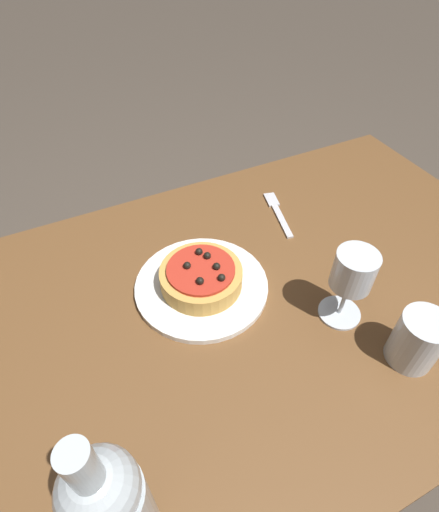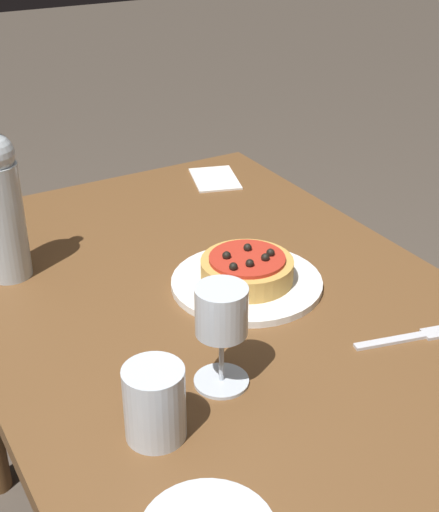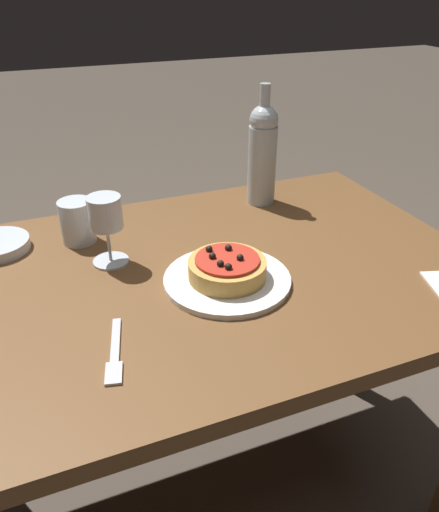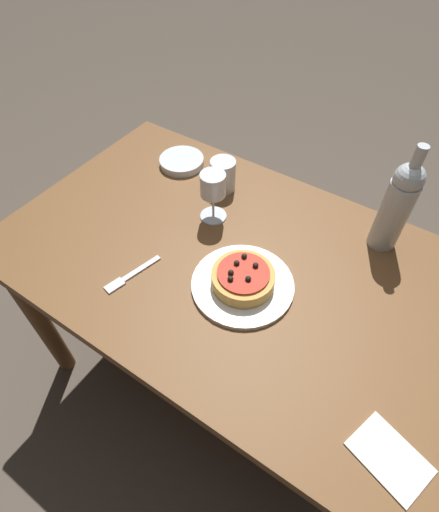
{
  "view_description": "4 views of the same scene",
  "coord_description": "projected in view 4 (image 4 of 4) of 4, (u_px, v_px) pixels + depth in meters",
  "views": [
    {
      "loc": [
        -0.25,
        -0.39,
        1.29
      ],
      "look_at": [
        -0.02,
        0.09,
        0.74
      ],
      "focal_mm": 28.0,
      "sensor_mm": 36.0,
      "label": 1
    },
    {
      "loc": [
        0.79,
        -0.49,
        1.32
      ],
      "look_at": [
        -0.08,
        0.02,
        0.77
      ],
      "focal_mm": 50.0,
      "sensor_mm": 36.0,
      "label": 2
    },
    {
      "loc": [
        0.25,
        0.83,
        1.25
      ],
      "look_at": [
        -0.07,
        0.03,
        0.75
      ],
      "focal_mm": 35.0,
      "sensor_mm": 36.0,
      "label": 3
    },
    {
      "loc": [
        -0.34,
        0.58,
        1.5
      ],
      "look_at": [
        -0.01,
        0.08,
        0.8
      ],
      "focal_mm": 28.0,
      "sensor_mm": 36.0,
      "label": 4
    }
  ],
  "objects": [
    {
      "name": "ground_plane",
      "position": [
        228.0,
        373.0,
        1.58
      ],
      "size": [
        14.0,
        14.0,
        0.0
      ],
      "primitive_type": "plane",
      "color": "#4C4238"
    },
    {
      "name": "water_cup",
      "position": [
        223.0,
        175.0,
        1.19
      ],
      "size": [
        0.08,
        0.08,
        0.1
      ],
      "color": "silver",
      "rests_on": "dining_table"
    },
    {
      "name": "dining_table",
      "position": [
        232.0,
        280.0,
        1.11
      ],
      "size": [
        1.24,
        0.77,
        0.71
      ],
      "color": "brown",
      "rests_on": "ground_plane"
    },
    {
      "name": "wine_glass",
      "position": [
        213.0,
        188.0,
        1.06
      ],
      "size": [
        0.08,
        0.08,
        0.15
      ],
      "color": "silver",
      "rests_on": "dining_table"
    },
    {
      "name": "paper_napkin",
      "position": [
        390.0,
        457.0,
        0.73
      ],
      "size": [
        0.16,
        0.13,
        0.0
      ],
      "color": "silver",
      "rests_on": "dining_table"
    },
    {
      "name": "fork",
      "position": [
        130.0,
        276.0,
        1.0
      ],
      "size": [
        0.06,
        0.16,
        0.0
      ],
      "rotation": [
        0.0,
        0.0,
        1.33
      ],
      "color": "silver",
      "rests_on": "dining_table"
    },
    {
      "name": "pizza",
      "position": [
        243.0,
        278.0,
        0.96
      ],
      "size": [
        0.15,
        0.15,
        0.05
      ],
      "color": "gold",
      "rests_on": "dinner_plate"
    },
    {
      "name": "side_bowl",
      "position": [
        182.0,
        161.0,
        1.29
      ],
      "size": [
        0.14,
        0.14,
        0.02
      ],
      "color": "silver",
      "rests_on": "dining_table"
    },
    {
      "name": "wine_bottle",
      "position": [
        397.0,
        205.0,
        0.97
      ],
      "size": [
        0.07,
        0.07,
        0.3
      ],
      "color": "#B2BCC1",
      "rests_on": "dining_table"
    },
    {
      "name": "dinner_plate",
      "position": [
        243.0,
        284.0,
        0.98
      ],
      "size": [
        0.25,
        0.25,
        0.01
      ],
      "color": "white",
      "rests_on": "dining_table"
    }
  ]
}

